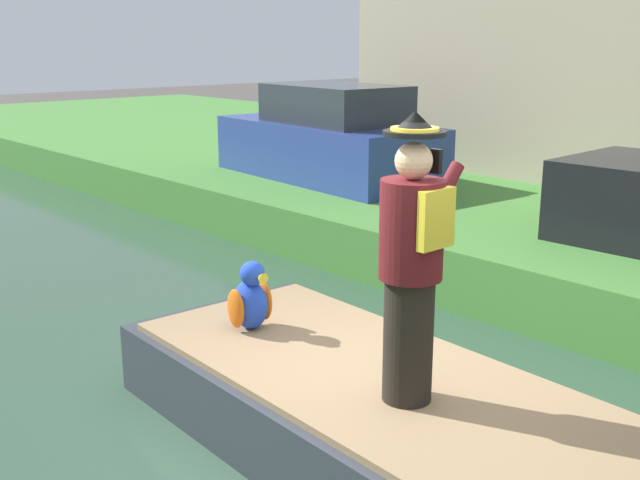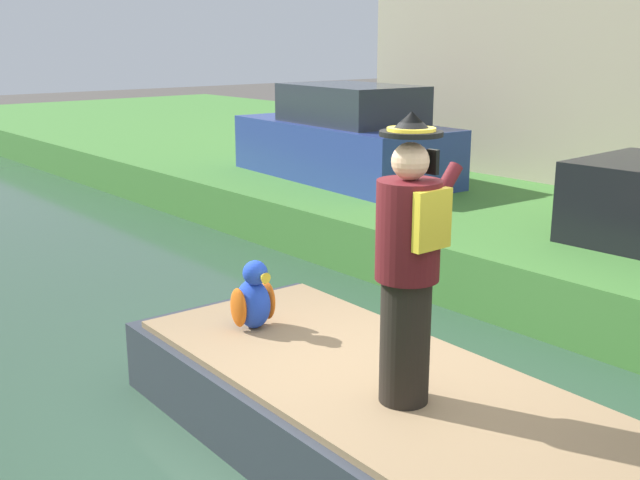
% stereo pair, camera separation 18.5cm
% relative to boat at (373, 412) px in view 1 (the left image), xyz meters
% --- Properties ---
extents(ground_plane, '(80.00, 80.00, 0.00)m').
position_rel_boat_xyz_m(ground_plane, '(0.00, 0.01, -0.40)').
color(ground_plane, '#4C4742').
extents(canal_water, '(5.44, 48.00, 0.10)m').
position_rel_boat_xyz_m(canal_water, '(0.00, 0.01, -0.35)').
color(canal_water, '#33513D').
rests_on(canal_water, ground).
extents(boat, '(1.94, 4.26, 0.61)m').
position_rel_boat_xyz_m(boat, '(0.00, 0.00, 0.00)').
color(boat, '#333842').
rests_on(boat, canal_water).
extents(person_pirate, '(0.61, 0.42, 1.85)m').
position_rel_boat_xyz_m(person_pirate, '(-0.13, -0.43, 1.23)').
color(person_pirate, black).
rests_on(person_pirate, boat).
extents(parrot_plush, '(0.36, 0.34, 0.57)m').
position_rel_boat_xyz_m(parrot_plush, '(-0.13, 1.25, 0.55)').
color(parrot_plush, blue).
rests_on(parrot_plush, boat).
extents(parked_car_blue, '(1.99, 4.11, 1.50)m').
position_rel_boat_xyz_m(parked_car_blue, '(4.78, 5.68, 1.00)').
color(parked_car_blue, '#2D4293').
rests_on(parked_car_blue, grass_bank_far).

